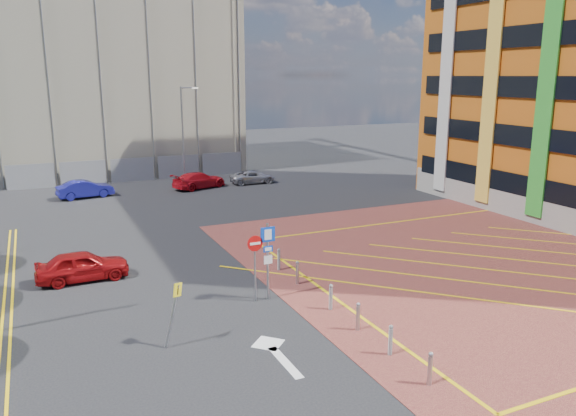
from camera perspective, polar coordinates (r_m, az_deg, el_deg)
ground at (r=22.16m, az=-2.23°, el=-10.34°), size 140.00×140.00×0.00m
forecourt at (r=30.03m, az=23.39°, el=-5.01°), size 26.00×26.00×0.02m
lamp_back at (r=48.46m, az=-10.57°, el=7.75°), size 1.53×0.16×8.00m
sign_cluster at (r=22.42m, az=-2.54°, el=-4.71°), size 1.17×0.12×3.20m
warning_sign at (r=19.24m, az=-11.50°, el=-9.79°), size 0.73×0.41×2.25m
bollard_row at (r=21.54m, az=5.23°, el=-9.75°), size 0.14×11.14×0.90m
construction_building at (r=59.33m, az=-17.78°, el=14.76°), size 21.20×19.20×22.00m
construction_fence at (r=50.18m, az=-14.39°, el=3.87°), size 21.60×0.06×2.00m
car_red_left at (r=26.59m, az=-20.16°, el=-5.52°), size 3.97×1.64×1.35m
car_blue_back at (r=44.32m, az=-19.91°, el=1.83°), size 4.18×1.98×1.32m
car_red_back at (r=45.82m, az=-9.01°, el=2.81°), size 4.83×3.18×1.30m
car_silver_back at (r=47.46m, az=-3.59°, el=3.16°), size 3.85×1.83×1.06m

